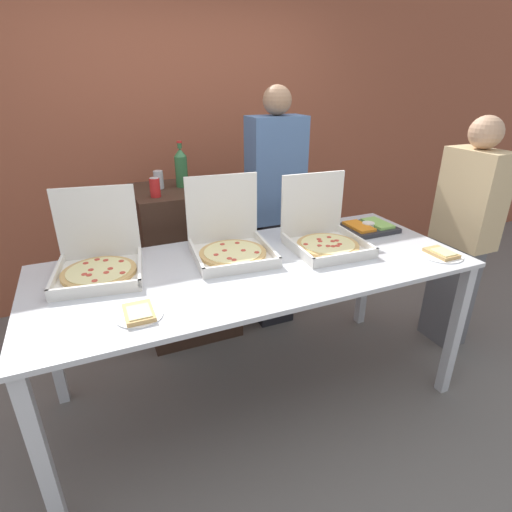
# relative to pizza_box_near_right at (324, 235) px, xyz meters

# --- Properties ---
(ground_plane) EXTENTS (16.00, 16.00, 0.00)m
(ground_plane) POSITION_rel_pizza_box_near_right_xyz_m (-0.47, -0.07, -0.99)
(ground_plane) COLOR slate
(brick_wall_behind) EXTENTS (10.00, 0.06, 2.80)m
(brick_wall_behind) POSITION_rel_pizza_box_near_right_xyz_m (-0.47, 1.63, 0.41)
(brick_wall_behind) COLOR #9E5138
(brick_wall_behind) RESTS_ON ground_plane
(buffet_table) EXTENTS (2.34, 0.97, 0.92)m
(buffet_table) POSITION_rel_pizza_box_near_right_xyz_m (-0.47, -0.07, -0.17)
(buffet_table) COLOR silver
(buffet_table) RESTS_ON ground_plane
(pizza_box_near_right) EXTENTS (0.43, 0.45, 0.41)m
(pizza_box_near_right) POSITION_rel_pizza_box_near_right_xyz_m (0.00, 0.00, 0.00)
(pizza_box_near_right) COLOR silver
(pizza_box_near_right) RESTS_ON buffet_table
(pizza_box_far_left) EXTENTS (0.47, 0.48, 0.43)m
(pizza_box_far_left) POSITION_rel_pizza_box_near_right_xyz_m (-0.55, 0.12, 0.00)
(pizza_box_far_left) COLOR silver
(pizza_box_far_left) RESTS_ON buffet_table
(pizza_box_far_right) EXTENTS (0.48, 0.49, 0.42)m
(pizza_box_far_right) POSITION_rel_pizza_box_near_right_xyz_m (-1.25, 0.16, 0.00)
(pizza_box_far_right) COLOR silver
(pizza_box_far_right) RESTS_ON buffet_table
(paper_plate_front_left) EXTENTS (0.20, 0.20, 0.03)m
(paper_plate_front_left) POSITION_rel_pizza_box_near_right_xyz_m (-1.13, -0.35, -0.06)
(paper_plate_front_left) COLOR white
(paper_plate_front_left) RESTS_ON buffet_table
(paper_plate_front_center) EXTENTS (0.24, 0.24, 0.03)m
(paper_plate_front_center) POSITION_rel_pizza_box_near_right_xyz_m (0.55, -0.38, -0.06)
(paper_plate_front_center) COLOR white
(paper_plate_front_center) RESTS_ON buffet_table
(veggie_tray) EXTENTS (0.34, 0.27, 0.05)m
(veggie_tray) POSITION_rel_pizza_box_near_right_xyz_m (0.43, 0.12, -0.05)
(veggie_tray) COLOR #28282D
(veggie_tray) RESTS_ON buffet_table
(sideboard_podium) EXTENTS (0.67, 0.59, 1.14)m
(sideboard_podium) POSITION_rel_pizza_box_near_right_xyz_m (-0.64, 0.85, -0.42)
(sideboard_podium) COLOR #382319
(sideboard_podium) RESTS_ON ground_plane
(soda_bottle) EXTENTS (0.09, 0.09, 0.31)m
(soda_bottle) POSITION_rel_pizza_box_near_right_xyz_m (-0.62, 0.89, 0.29)
(soda_bottle) COLOR #2D6638
(soda_bottle) RESTS_ON sideboard_podium
(soda_can_silver) EXTENTS (0.07, 0.07, 0.12)m
(soda_can_silver) POSITION_rel_pizza_box_near_right_xyz_m (-0.78, 0.90, 0.21)
(soda_can_silver) COLOR silver
(soda_can_silver) RESTS_ON sideboard_podium
(soda_can_colored) EXTENTS (0.07, 0.07, 0.12)m
(soda_can_colored) POSITION_rel_pizza_box_near_right_xyz_m (-0.85, 0.69, 0.21)
(soda_can_colored) COLOR red
(soda_can_colored) RESTS_ON sideboard_podium
(person_guest_cap) EXTENTS (0.40, 0.22, 1.81)m
(person_guest_cap) POSITION_rel_pizza_box_near_right_xyz_m (0.01, 0.69, -0.04)
(person_guest_cap) COLOR black
(person_guest_cap) RESTS_ON ground_plane
(person_guest_plaid) EXTENTS (0.22, 0.40, 1.64)m
(person_guest_plaid) POSITION_rel_pizza_box_near_right_xyz_m (1.10, -0.07, -0.13)
(person_guest_plaid) COLOR slate
(person_guest_plaid) RESTS_ON ground_plane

